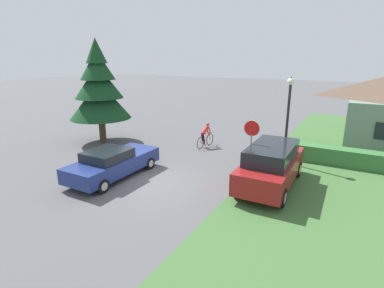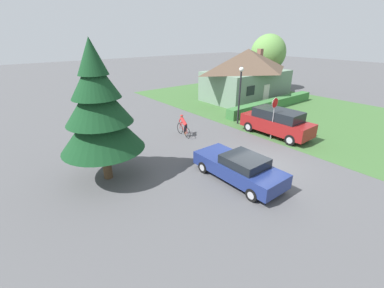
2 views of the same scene
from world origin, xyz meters
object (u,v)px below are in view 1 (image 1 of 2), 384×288
Objects in this scene: cyclist at (205,136)px; street_lamp at (289,107)px; conifer_tall_near at (99,88)px; sedan_left_lane at (113,163)px; parked_suv_right at (271,165)px; stop_sign at (251,140)px.

cyclist is 0.40× the size of street_lamp.
conifer_tall_near is at bearing 116.24° from cyclist.
cyclist is at bearing -13.21° from sedan_left_lane.
sedan_left_lane is 7.14m from conifer_tall_near.
conifer_tall_near is (-6.49, -2.30, 2.82)m from cyclist.
sedan_left_lane is at bearing 173.68° from cyclist.
parked_suv_right is 1.73× the size of stop_sign.
sedan_left_lane is at bearing 18.37° from stop_sign.
street_lamp reaches higher than stop_sign.
parked_suv_right is (6.73, 2.55, 0.28)m from sedan_left_lane.
street_lamp is (-0.18, 3.44, 1.99)m from parked_suv_right.
street_lamp is at bearing -47.75° from sedan_left_lane.
cyclist is 6.58m from parked_suv_right.
stop_sign is at bearing -127.78° from cyclist.
street_lamp is (6.55, 5.99, 2.28)m from sedan_left_lane.
conifer_tall_near reaches higher than sedan_left_lane.
street_lamp reaches higher than parked_suv_right.
conifer_tall_near is at bearing 49.15° from sedan_left_lane.
street_lamp reaches higher than sedan_left_lane.
conifer_tall_near is at bearing -171.52° from street_lamp.
cyclist is 0.63× the size of stop_sign.
stop_sign reaches higher than parked_suv_right.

